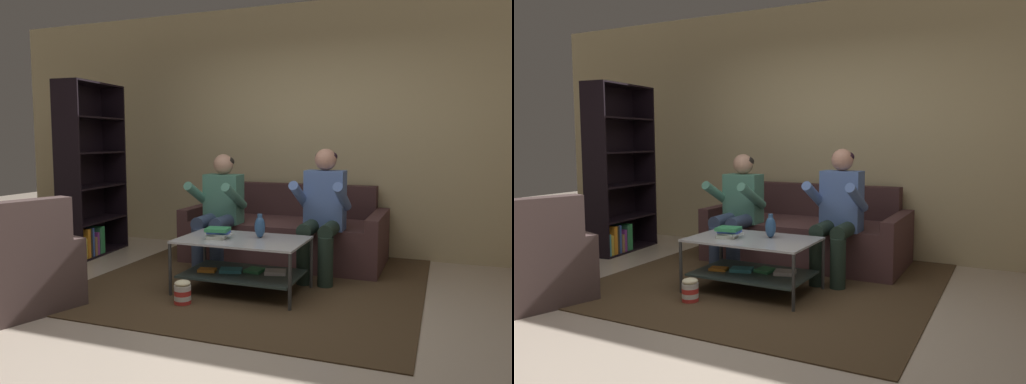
% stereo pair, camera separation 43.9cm
% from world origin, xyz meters
% --- Properties ---
extents(ground, '(16.80, 16.80, 0.00)m').
position_xyz_m(ground, '(0.00, 0.00, 0.00)').
color(ground, '#BFAC99').
extents(back_partition, '(8.40, 0.12, 2.90)m').
position_xyz_m(back_partition, '(0.00, 2.46, 1.45)').
color(back_partition, tan).
rests_on(back_partition, ground).
extents(couch, '(2.12, 0.98, 0.82)m').
position_xyz_m(couch, '(-0.17, 1.88, 0.28)').
color(couch, '#4B2F30').
rests_on(couch, ground).
extents(person_seated_left, '(0.50, 0.58, 1.18)m').
position_xyz_m(person_seated_left, '(-0.71, 1.31, 0.65)').
color(person_seated_left, '#344362').
rests_on(person_seated_left, ground).
extents(person_seated_right, '(0.50, 0.58, 1.24)m').
position_xyz_m(person_seated_right, '(0.37, 1.32, 0.68)').
color(person_seated_right, '#1E2E25').
rests_on(person_seated_right, ground).
extents(coffee_table, '(1.09, 0.67, 0.48)m').
position_xyz_m(coffee_table, '(-0.17, 0.64, 0.31)').
color(coffee_table, '#B2B6BE').
rests_on(coffee_table, ground).
extents(area_rug, '(3.00, 3.20, 0.01)m').
position_xyz_m(area_rug, '(-0.17, 1.14, 0.01)').
color(area_rug, '#473522').
rests_on(area_rug, ground).
extents(vase, '(0.09, 0.09, 0.21)m').
position_xyz_m(vase, '(-0.04, 0.73, 0.58)').
color(vase, '#2C5282').
rests_on(vase, coffee_table).
extents(book_stack, '(0.23, 0.20, 0.09)m').
position_xyz_m(book_stack, '(-0.37, 0.57, 0.53)').
color(book_stack, silver).
rests_on(book_stack, coffee_table).
extents(bookshelf, '(0.41, 0.95, 1.97)m').
position_xyz_m(bookshelf, '(-2.41, 1.36, 0.81)').
color(bookshelf, black).
rests_on(bookshelf, ground).
extents(armchair, '(1.02, 1.04, 0.89)m').
position_xyz_m(armchair, '(-1.67, -0.41, 0.29)').
color(armchair, '#463532').
rests_on(armchair, ground).
extents(popcorn_tub, '(0.14, 0.14, 0.20)m').
position_xyz_m(popcorn_tub, '(-0.50, 0.16, 0.10)').
color(popcorn_tub, red).
rests_on(popcorn_tub, ground).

